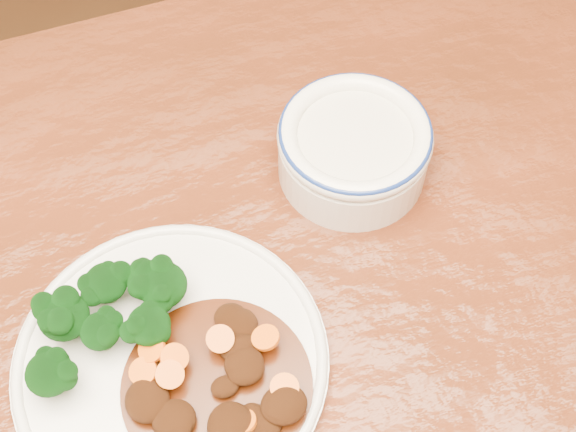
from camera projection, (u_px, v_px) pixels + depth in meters
name	position (u px, v px, depth m)	size (l,w,h in m)	color
dinner_plate	(171.00, 361.00, 0.61)	(0.24, 0.24, 0.02)	silver
broccoli_florets	(111.00, 312.00, 0.60)	(0.13, 0.09, 0.04)	#678946
mince_stew	(216.00, 394.00, 0.58)	(0.14, 0.14, 0.03)	#481807
dip_bowl	(354.00, 148.00, 0.68)	(0.13, 0.13, 0.06)	white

